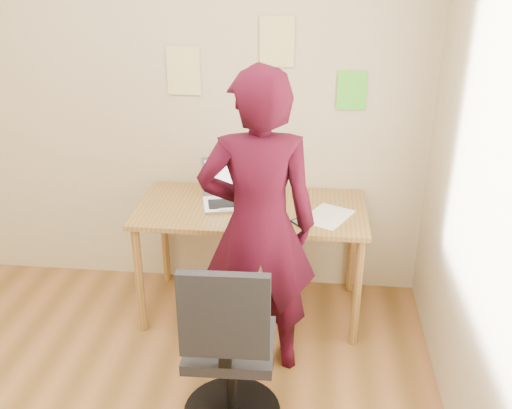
# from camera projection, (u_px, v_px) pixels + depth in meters

# --- Properties ---
(room) EXTENTS (3.58, 3.58, 2.78)m
(room) POSITION_uv_depth(u_px,v_px,m) (27.00, 201.00, 2.06)
(room) COLOR brown
(room) RESTS_ON ground
(desk) EXTENTS (1.40, 0.70, 0.74)m
(desk) POSITION_uv_depth(u_px,v_px,m) (252.00, 220.00, 3.53)
(desk) COLOR olive
(desk) RESTS_ON ground
(laptop) EXTENTS (0.42, 0.39, 0.26)m
(laptop) POSITION_uv_depth(u_px,v_px,m) (232.00, 194.00, 3.55)
(laptop) COLOR #B3B3BA
(laptop) RESTS_ON desk
(paper_sheet) EXTENTS (0.34, 0.39, 0.00)m
(paper_sheet) POSITION_uv_depth(u_px,v_px,m) (328.00, 216.00, 3.37)
(paper_sheet) COLOR white
(paper_sheet) RESTS_ON desk
(phone) EXTENTS (0.13, 0.14, 0.01)m
(phone) POSITION_uv_depth(u_px,v_px,m) (300.00, 223.00, 3.27)
(phone) COLOR black
(phone) RESTS_ON desk
(wall_note_left) EXTENTS (0.21, 0.00, 0.30)m
(wall_note_left) POSITION_uv_depth(u_px,v_px,m) (184.00, 71.00, 3.56)
(wall_note_left) COLOR #DDD084
(wall_note_left) RESTS_ON room
(wall_note_mid) EXTENTS (0.21, 0.00, 0.30)m
(wall_note_mid) POSITION_uv_depth(u_px,v_px,m) (277.00, 42.00, 3.43)
(wall_note_mid) COLOR #DDD084
(wall_note_mid) RESTS_ON room
(wall_note_right) EXTENTS (0.18, 0.00, 0.24)m
(wall_note_right) POSITION_uv_depth(u_px,v_px,m) (352.00, 91.00, 3.50)
(wall_note_right) COLOR #52DA31
(wall_note_right) RESTS_ON room
(office_chair) EXTENTS (0.50, 0.50, 0.95)m
(office_chair) POSITION_uv_depth(u_px,v_px,m) (229.00, 358.00, 2.71)
(office_chair) COLOR black
(office_chair) RESTS_ON ground
(person) EXTENTS (0.67, 0.49, 1.71)m
(person) POSITION_uv_depth(u_px,v_px,m) (258.00, 227.00, 2.98)
(person) COLOR #340716
(person) RESTS_ON ground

